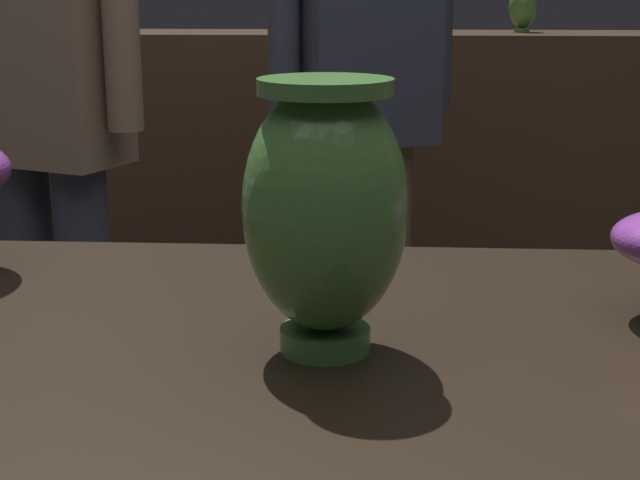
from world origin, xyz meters
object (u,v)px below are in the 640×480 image
object	(u,v)px
shelf_vase_far_left	(37,6)
vase_centerpiece	(325,207)
shelf_vase_right	(523,7)
visitor_center_back	(363,81)
visitor_near_left	(43,89)

from	to	relation	value
shelf_vase_far_left	vase_centerpiece	bearing A→B (deg)	-64.97
vase_centerpiece	shelf_vase_right	size ratio (longest dim) A/B	1.77
visitor_center_back	visitor_near_left	xyz separation A→B (m)	(-0.64, -0.31, 0.01)
vase_centerpiece	visitor_near_left	distance (m)	1.22
shelf_vase_far_left	visitor_near_left	distance (m)	1.29
vase_centerpiece	visitor_center_back	distance (m)	1.36
visitor_center_back	vase_centerpiece	bearing A→B (deg)	58.78
vase_centerpiece	visitor_center_back	size ratio (longest dim) A/B	0.16
shelf_vase_far_left	visitor_center_back	distance (m)	1.40
shelf_vase_far_left	visitor_center_back	bearing A→B (deg)	-40.02
shelf_vase_right	visitor_near_left	distance (m)	1.69
shelf_vase_right	visitor_center_back	xyz separation A→B (m)	(-0.49, -0.93, -0.15)
visitor_center_back	visitor_near_left	distance (m)	0.71
vase_centerpiece	visitor_center_back	bearing A→B (deg)	89.34
vase_centerpiece	visitor_near_left	bearing A→B (deg)	120.73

